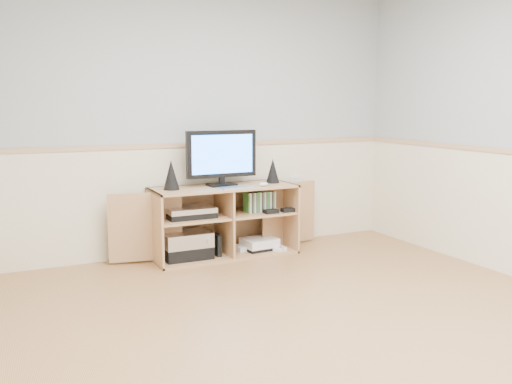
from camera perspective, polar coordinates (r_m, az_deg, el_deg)
room at (r=3.46m, az=5.93°, el=5.61°), size 4.04×4.54×2.54m
media_cabinet at (r=5.34m, az=-3.44°, el=-2.73°), size 2.09×0.50×0.65m
monitor at (r=5.25m, az=-3.46°, el=3.64°), size 0.67×0.18×0.51m
speaker_left at (r=5.07m, az=-8.48°, el=1.70°), size 0.14×0.14×0.26m
speaker_right at (r=5.45m, az=1.69°, el=2.15°), size 0.13×0.13×0.23m
keyboard at (r=5.13m, az=-2.07°, el=0.46°), size 0.35×0.19×0.01m
mouse at (r=5.24m, az=0.78°, el=0.79°), size 0.11×0.09×0.04m
av_components at (r=5.19m, az=-6.84°, el=-4.41°), size 0.51×0.32×0.47m
game_consoles at (r=5.47m, az=0.20°, el=-5.24°), size 0.46×0.30×0.11m
game_cases at (r=5.39m, az=0.34°, el=-0.96°), size 0.29×0.14×0.19m
wall_outlet at (r=5.86m, az=3.91°, el=0.97°), size 0.12×0.03×0.12m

